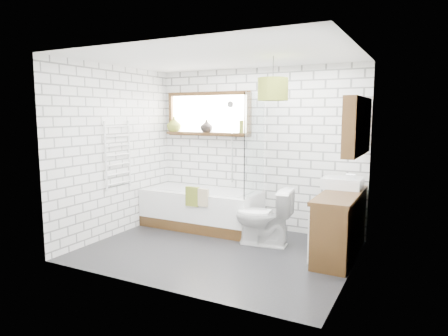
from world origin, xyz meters
The scene contains 22 objects.
floor centered at (0.00, 0.00, -0.01)m, with size 3.40×2.60×0.01m, color black.
ceiling centered at (0.00, 0.00, 2.50)m, with size 3.40×2.60×0.01m, color white.
wall_back centered at (0.00, 1.30, 1.25)m, with size 3.40×0.01×2.50m, color white.
wall_front centered at (0.00, -1.30, 1.25)m, with size 3.40×0.01×2.50m, color white.
wall_left centered at (-1.70, 0.00, 1.25)m, with size 0.01×2.60×2.50m, color white.
wall_right centered at (1.70, 0.00, 1.25)m, with size 0.01×2.60×2.50m, color white.
window centered at (-0.85, 1.26, 1.80)m, with size 1.52×0.16×0.68m, color #331F0E.
towel_radiator centered at (-1.66, 0.00, 1.20)m, with size 0.06×0.52×1.00m, color white.
mirror_cabinet centered at (1.62, 0.60, 1.65)m, with size 0.16×1.20×0.70m, color #331F0E.
shower_riser centered at (-0.40, 1.26, 1.35)m, with size 0.02×0.02×1.30m, color silver.
bathtub centered at (-0.76, 0.89, 0.30)m, with size 1.86×0.82×0.60m, color white.
shower_screen centered at (0.15, 0.89, 1.35)m, with size 0.02×0.72×1.50m, color white.
towel_green centered at (-0.67, 0.48, 0.58)m, with size 0.21×0.06×0.29m, color olive.
towel_beige centered at (-0.50, 0.48, 0.58)m, with size 0.20×0.05×0.26m, color tan.
vanity centered at (1.47, 0.56, 0.40)m, with size 0.46×1.41×0.81m, color #331F0E.
basin centered at (1.41, 0.94, 0.88)m, with size 0.50×0.44×0.15m, color white.
tap centered at (1.57, 0.94, 0.93)m, with size 0.03×0.03×0.14m, color silver.
toilet centered at (0.45, 0.52, 0.40)m, with size 0.78×0.45×0.80m, color white.
vase_olive centered at (-1.50, 1.23, 1.61)m, with size 0.24×0.24×0.25m, color olive.
vase_dark centered at (-0.86, 1.23, 1.59)m, with size 0.20×0.20×0.21m, color black.
bottle centered at (-0.23, 1.23, 1.58)m, with size 0.06×0.06×0.20m, color olive.
pendant centered at (0.66, 0.24, 2.10)m, with size 0.38×0.38×0.28m, color olive.
Camera 1 is at (2.42, -4.48, 1.79)m, focal length 32.00 mm.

